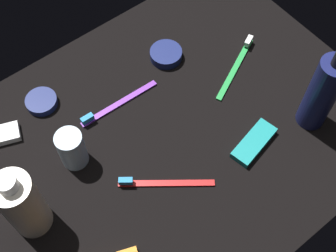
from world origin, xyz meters
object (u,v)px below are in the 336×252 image
object	(u,v)px
toothbrush_green	(237,64)
snack_bar_teal	(254,143)
bodywash_bottle	(22,204)
cream_tin_left	(166,54)
toothbrush_purple	(115,105)
toothbrush_red	(160,183)
lotion_bottle	(322,93)
deodorant_stick	(72,149)
cream_tin_right	(42,102)

from	to	relation	value
toothbrush_green	snack_bar_teal	size ratio (longest dim) A/B	1.61
bodywash_bottle	cream_tin_left	size ratio (longest dim) A/B	2.49
toothbrush_purple	bodywash_bottle	bearing A→B (deg)	-156.50
snack_bar_teal	bodywash_bottle	bearing A→B (deg)	150.63
snack_bar_teal	toothbrush_red	bearing A→B (deg)	154.64
lotion_bottle	deodorant_stick	distance (cm)	47.54
toothbrush_red	cream_tin_right	bearing A→B (deg)	105.85
bodywash_bottle	toothbrush_green	xyz separation A→B (cm)	(52.06, 3.36, -7.31)
cream_tin_right	toothbrush_green	bearing A→B (deg)	-24.49
toothbrush_green	snack_bar_teal	world-z (taller)	toothbrush_green
bodywash_bottle	toothbrush_red	distance (cm)	24.72
toothbrush_purple	cream_tin_left	xyz separation A→B (cm)	(16.20, 3.72, 0.39)
deodorant_stick	toothbrush_purple	distance (cm)	14.28
cream_tin_left	cream_tin_right	world-z (taller)	cream_tin_left
lotion_bottle	toothbrush_red	size ratio (longest dim) A/B	1.37
toothbrush_red	toothbrush_purple	world-z (taller)	same
deodorant_stick	toothbrush_red	distance (cm)	17.50
bodywash_bottle	toothbrush_red	bearing A→B (deg)	-20.82
toothbrush_green	toothbrush_purple	bearing A→B (deg)	164.24
bodywash_bottle	lotion_bottle	bearing A→B (deg)	-16.01
snack_bar_teal	toothbrush_green	bearing A→B (deg)	45.27
lotion_bottle	snack_bar_teal	xyz separation A→B (cm)	(-13.07, 2.63, -8.35)
bodywash_bottle	cream_tin_right	xyz separation A→B (cm)	(13.78, 20.80, -7.11)
deodorant_stick	toothbrush_purple	size ratio (longest dim) A/B	0.47
deodorant_stick	toothbrush_red	world-z (taller)	deodorant_stick
lotion_bottle	cream_tin_right	distance (cm)	55.34
deodorant_stick	toothbrush_red	bearing A→B (deg)	-55.56
toothbrush_green	cream_tin_right	distance (cm)	42.06
lotion_bottle	toothbrush_green	distance (cm)	20.98
bodywash_bottle	cream_tin_left	distance (cm)	44.43
cream_tin_left	toothbrush_red	bearing A→B (deg)	-129.92
lotion_bottle	snack_bar_teal	size ratio (longest dim) A/B	1.97
bodywash_bottle	deodorant_stick	world-z (taller)	bodywash_bottle
cream_tin_right	bodywash_bottle	bearing A→B (deg)	-123.54
bodywash_bottle	toothbrush_red	size ratio (longest dim) A/B	1.16
snack_bar_teal	cream_tin_right	world-z (taller)	cream_tin_right
cream_tin_right	deodorant_stick	bearing A→B (deg)	-95.26
toothbrush_red	cream_tin_left	world-z (taller)	toothbrush_red
lotion_bottle	toothbrush_purple	size ratio (longest dim) A/B	1.14
lotion_bottle	deodorant_stick	xyz separation A→B (cm)	(-42.18, 21.38, -4.82)
deodorant_stick	snack_bar_teal	bearing A→B (deg)	-32.78
toothbrush_green	cream_tin_right	size ratio (longest dim) A/B	2.60
bodywash_bottle	cream_tin_left	xyz separation A→B (cm)	(41.37, 14.67, -6.92)
toothbrush_purple	cream_tin_right	world-z (taller)	toothbrush_purple
toothbrush_purple	snack_bar_teal	size ratio (longest dim) A/B	1.73
toothbrush_green	snack_bar_teal	bearing A→B (deg)	-122.79
bodywash_bottle	toothbrush_purple	size ratio (longest dim) A/B	0.97
lotion_bottle	cream_tin_right	world-z (taller)	lotion_bottle
bodywash_bottle	cream_tin_left	bearing A→B (deg)	19.52
deodorant_stick	cream_tin_left	world-z (taller)	deodorant_stick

